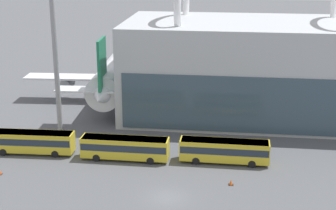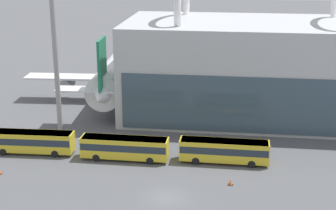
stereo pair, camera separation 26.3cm
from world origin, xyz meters
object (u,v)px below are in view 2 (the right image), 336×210
(airliner_at_gate_near, at_px, (119,71))
(floodlight_mast, at_px, (52,8))
(shuttle_bus_2, at_px, (224,150))
(shuttle_bus_1, at_px, (125,147))
(traffic_cone_1, at_px, (0,171))
(traffic_cone_0, at_px, (230,182))
(shuttle_bus_0, at_px, (31,141))

(airliner_at_gate_near, relative_size, floodlight_mast, 1.32)
(airliner_at_gate_near, height_order, shuttle_bus_2, airliner_at_gate_near)
(shuttle_bus_1, bearing_deg, traffic_cone_1, -155.24)
(shuttle_bus_2, distance_m, traffic_cone_0, 6.87)
(shuttle_bus_0, bearing_deg, airliner_at_gate_near, 74.85)
(floodlight_mast, height_order, traffic_cone_0, floodlight_mast)
(airliner_at_gate_near, distance_m, shuttle_bus_1, 28.88)
(shuttle_bus_1, height_order, traffic_cone_1, shuttle_bus_1)
(airliner_at_gate_near, bearing_deg, shuttle_bus_1, -169.18)
(shuttle_bus_2, bearing_deg, traffic_cone_0, -80.70)
(airliner_at_gate_near, height_order, traffic_cone_0, airliner_at_gate_near)
(shuttle_bus_1, xyz_separation_m, floodlight_mast, (-12.26, 9.33, 17.21))
(shuttle_bus_0, relative_size, traffic_cone_0, 17.93)
(airliner_at_gate_near, relative_size, shuttle_bus_2, 3.32)
(airliner_at_gate_near, height_order, traffic_cone_1, airliner_at_gate_near)
(floodlight_mast, bearing_deg, shuttle_bus_0, -97.02)
(floodlight_mast, relative_size, traffic_cone_0, 44.86)
(shuttle_bus_0, bearing_deg, shuttle_bus_1, -4.06)
(shuttle_bus_0, distance_m, shuttle_bus_2, 26.72)
(shuttle_bus_0, distance_m, traffic_cone_0, 28.49)
(traffic_cone_0, bearing_deg, traffic_cone_1, -178.40)
(traffic_cone_1, bearing_deg, shuttle_bus_2, 14.79)
(airliner_at_gate_near, xyz_separation_m, traffic_cone_0, (21.41, -33.69, -5.01))
(shuttle_bus_2, distance_m, traffic_cone_1, 29.15)
(floodlight_mast, distance_m, traffic_cone_0, 35.95)
(shuttle_bus_0, height_order, traffic_cone_0, shuttle_bus_0)
(traffic_cone_1, bearing_deg, shuttle_bus_0, 78.68)
(airliner_at_gate_near, xyz_separation_m, shuttle_bus_2, (20.39, -27.07, -3.50))
(shuttle_bus_0, relative_size, shuttle_bus_2, 1.01)
(shuttle_bus_0, bearing_deg, shuttle_bus_2, -1.56)
(shuttle_bus_0, bearing_deg, floodlight_mast, 80.86)
(shuttle_bus_1, relative_size, traffic_cone_1, 15.66)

